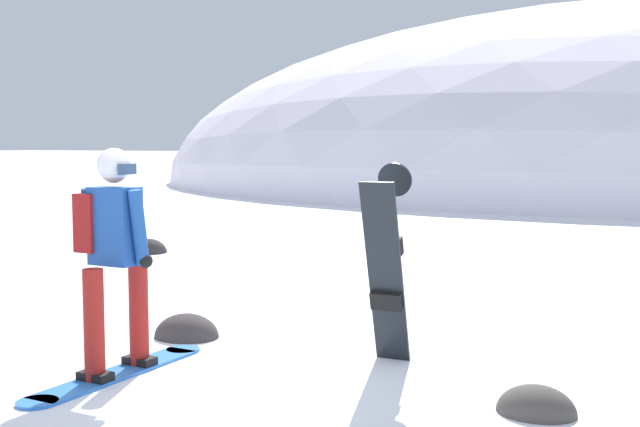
% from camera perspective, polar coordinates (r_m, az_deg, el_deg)
% --- Properties ---
extents(ground_plane, '(300.00, 300.00, 0.00)m').
position_cam_1_polar(ground_plane, '(6.29, -8.92, -11.19)').
color(ground_plane, white).
extents(ridge_peak_main, '(43.47, 39.12, 15.35)m').
position_cam_1_polar(ridge_peak_main, '(39.19, 21.77, 2.09)').
color(ridge_peak_main, white).
rests_on(ridge_peak_main, ground).
extents(snowboarder_main, '(0.64, 1.84, 1.71)m').
position_cam_1_polar(snowboarder_main, '(6.20, -14.52, -2.83)').
color(snowboarder_main, blue).
rests_on(snowboarder_main, ground).
extents(spare_snowboard, '(0.28, 0.49, 1.60)m').
position_cam_1_polar(spare_snowboard, '(6.32, 4.76, -3.54)').
color(spare_snowboard, black).
rests_on(spare_snowboard, ground).
extents(rock_dark, '(0.64, 0.54, 0.45)m').
position_cam_1_polar(rock_dark, '(13.18, -12.13, -2.72)').
color(rock_dark, '#383333').
rests_on(rock_dark, ground).
extents(rock_mid, '(0.61, 0.52, 0.42)m').
position_cam_1_polar(rock_mid, '(7.44, -9.46, -8.66)').
color(rock_mid, '#383333').
rests_on(rock_mid, ground).
extents(rock_small, '(0.52, 0.44, 0.36)m').
position_cam_1_polar(rock_small, '(5.55, 15.11, -13.53)').
color(rock_small, '#4C4742').
rests_on(rock_small, ground).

